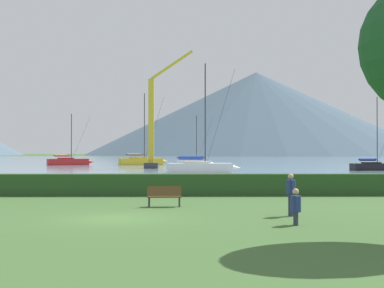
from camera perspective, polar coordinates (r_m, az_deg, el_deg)
The scene contains 13 objects.
ground_plane at distance 21.53m, azimuth -7.57°, elevation -7.43°, with size 1000.00×1000.00×0.00m, color #3D602D.
harbor_water at distance 158.28m, azimuth -1.70°, elevation -1.64°, with size 320.00×246.00×0.00m, color slate.
hedge_line at distance 32.39m, azimuth -5.26°, elevation -4.09°, with size 80.00×1.20×1.22m, color #284C23.
sailboat_slip_3 at distance 93.87m, azimuth 0.22°, elevation -1.93°, with size 6.60×2.39×8.46m.
sailboat_slip_5 at distance 77.75m, azimuth 17.86°, elevation -2.12°, with size 6.87×2.66×9.62m.
sailboat_slip_9 at distance 104.83m, azimuth -12.31°, elevation -1.71°, with size 8.41×4.89×9.29m.
sailboat_slip_10 at distance 104.15m, azimuth -5.10°, elevation -1.68°, with size 9.20×4.90×13.15m.
sailboat_slip_11 at distance 64.46m, azimuth 0.89°, elevation -2.32°, with size 8.53×3.13×12.52m.
park_bench_near_path at distance 25.69m, azimuth -2.81°, elevation -5.16°, with size 1.54×0.51×0.95m.
person_seated_viewer at distance 19.67m, azimuth 10.39°, elevation -6.05°, with size 0.36×0.57×1.25m.
person_standing_walker at distance 22.33m, azimuth 9.90°, elevation -4.68°, with size 0.36×0.57×1.65m.
dock_crane at distance 83.11m, azimuth -3.96°, elevation 1.57°, with size 7.10×2.00×17.36m.
distant_hill_west_ridge at distance 369.61m, azimuth 6.49°, elevation 3.06°, with size 220.27×220.27×53.72m, color #425666.
Camera 1 is at (2.52, -21.24, 2.52)m, focal length 53.05 mm.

